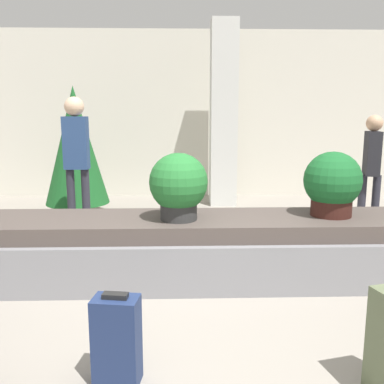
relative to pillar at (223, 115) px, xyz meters
name	(u,v)px	position (x,y,z in m)	size (l,w,h in m)	color
ground_plane	(198,345)	(-0.67, -4.84, -1.60)	(18.00, 18.00, 0.00)	gray
back_wall	(185,115)	(-0.67, 0.88, 0.00)	(18.00, 0.06, 3.20)	beige
carousel	(192,249)	(-0.67, -3.56, -1.30)	(7.32, 1.00, 0.62)	gray
pillar	(223,115)	(0.00, 0.00, 0.00)	(0.46, 0.46, 3.20)	silver
suitcase_3	(117,340)	(-1.17, -5.25, -1.32)	(0.30, 0.22, 0.58)	navy
potted_plant_0	(178,186)	(-0.80, -3.65, -0.65)	(0.56, 0.56, 0.64)	#2D2D2D
potted_plant_1	(332,184)	(0.71, -3.54, -0.66)	(0.56, 0.56, 0.64)	#381914
traveler_0	(76,151)	(-2.17, -1.84, -0.48)	(0.33, 0.26, 1.84)	#282833
traveler_1	(371,162)	(1.90, -1.77, -0.65)	(0.31, 0.35, 1.60)	#282833
decorated_tree	(75,146)	(-2.44, -0.71, -0.49)	(1.02, 1.02, 2.05)	#4C331E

